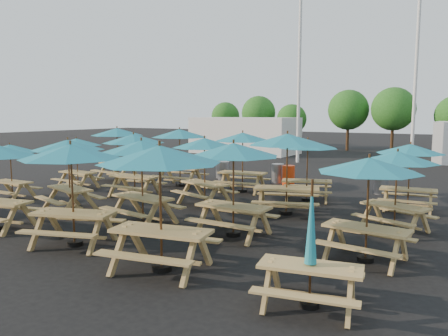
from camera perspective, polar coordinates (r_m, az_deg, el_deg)
The scene contains 32 objects.
ground at distance 15.12m, azimuth -2.93°, elevation -4.75°, with size 120.00×120.00×0.00m, color black.
picnic_unit_1 at distance 17.42m, azimuth -26.17°, elevation 1.98°, with size 2.05×2.05×2.03m.
picnic_unit_2 at distance 19.08m, azimuth -18.72°, elevation 2.92°, with size 2.07×2.07×2.10m.
picnic_unit_3 at distance 20.77m, azimuth -13.79°, elevation 4.28°, with size 2.67×2.67×2.46m.
picnic_unit_5 at distance 14.56m, azimuth -19.70°, elevation 2.42°, with size 2.75×2.75×2.32m.
picnic_unit_6 at distance 16.57m, azimuth -11.72°, elevation 3.37°, with size 2.45×2.45×2.37m.
picnic_unit_7 at distance 18.66m, azimuth -5.82°, elevation 4.16°, with size 2.52×2.52×2.47m.
picnic_unit_8 at distance 10.70m, azimuth -19.37°, elevation 1.40°, with size 2.96×2.96×2.43m.
picnic_unit_9 at distance 12.35m, azimuth -10.73°, elevation 2.24°, with size 2.63×2.63×2.39m.
picnic_unit_10 at distance 14.76m, azimuth -2.56°, elevation 2.87°, with size 2.78×2.78×2.31m.
picnic_unit_11 at distance 17.21m, azimuth 2.45°, elevation 3.70°, with size 2.58×2.58×2.39m.
picnic_unit_12 at distance 8.51m, azimuth -8.39°, elevation 0.92°, with size 2.86×2.86×2.52m.
picnic_unit_13 at distance 10.91m, azimuth 1.25°, elevation 1.79°, with size 2.34×2.34×2.40m.
picnic_unit_14 at distance 13.44m, azimuth 8.28°, elevation 3.19°, with size 3.12×3.12×2.53m.
picnic_unit_15 at distance 15.74m, azimuth 10.88°, elevation 2.72°, with size 2.71×2.71×2.22m.
picnic_unit_16 at distance 7.24m, azimuth 11.24°, elevation -11.12°, with size 1.88×1.72×2.10m.
picnic_unit_17 at distance 9.50m, azimuth 18.41°, elevation -0.29°, with size 2.35×2.35×2.23m.
picnic_unit_18 at distance 12.19m, azimuth 21.70°, elevation 0.83°, with size 2.65×2.65×2.16m.
picnic_unit_19 at distance 14.99m, azimuth 23.16°, elevation 1.91°, with size 2.29×2.29×2.17m.
waste_bin_0 at distance 21.15m, azimuth -0.32°, elevation -0.13°, with size 0.54×0.54×0.87m, color gray.
waste_bin_1 at distance 20.50m, azimuth -0.05°, elevation -0.37°, with size 0.54×0.54×0.87m, color gray.
waste_bin_2 at distance 19.72m, azimuth 7.02°, elevation -0.72°, with size 0.54×0.54×0.87m, color gray.
waste_bin_3 at distance 19.17m, azimuth 8.42°, elevation -0.97°, with size 0.54×0.54×0.87m, color red.
waste_bin_4 at distance 17.98m, azimuth 19.87°, elevation -1.86°, with size 0.54×0.54×0.87m, color gray.
mast_0 at distance 28.36m, azimuth 9.82°, elevation 12.88°, with size 0.20×0.20×12.00m, color silver.
mast_1 at distance 28.67m, azimuth 23.83°, elevation 12.32°, with size 0.20×0.20×12.00m, color silver.
event_tent_0 at distance 34.41m, azimuth 2.72°, elevation 4.28°, with size 8.00×4.00×2.80m, color silver.
tree_0 at distance 43.67m, azimuth 0.20°, elevation 6.77°, with size 2.80×2.80×4.24m.
tree_1 at distance 40.41m, azimuth 4.53°, elevation 7.17°, with size 3.11×3.11×4.72m.
tree_2 at distance 38.81m, azimuth 8.82°, elevation 6.33°, with size 2.59×2.59×3.93m.
tree_3 at distance 38.33m, azimuth 15.94°, elevation 7.30°, with size 3.36×3.36×5.09m.
tree_4 at distance 37.09m, azimuth 21.25°, elevation 7.19°, with size 3.41×3.41×5.17m.
Camera 1 is at (8.26, -12.28, 3.11)m, focal length 35.00 mm.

